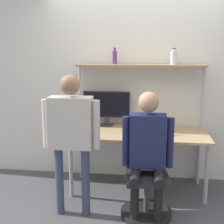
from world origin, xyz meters
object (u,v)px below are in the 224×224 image
office_chair (146,190)px  person_seated (148,145)px  cell_phone (168,136)px  person_standing (71,128)px  bottle_purple (115,57)px  bottle_clear (174,57)px  laptop (145,130)px  monitor (107,106)px

office_chair → person_seated: 0.53m
cell_phone → person_standing: 1.22m
bottle_purple → person_seated: bearing=-63.6°
cell_phone → person_seated: bearing=-113.9°
bottle_clear → person_standing: bearing=-138.8°
laptop → person_seated: (0.04, -0.53, -0.02)m
monitor → bottle_purple: bearing=-20.6°
laptop → bottle_purple: 1.03m
office_chair → person_standing: 1.07m
monitor → office_chair: (0.56, -0.91, -0.75)m
monitor → person_standing: (-0.24, -1.01, -0.05)m
monitor → person_seated: 1.14m
monitor → person_standing: bearing=-103.1°
office_chair → person_seated: person_seated is taller
person_standing → bottle_purple: (0.35, 0.97, 0.71)m
cell_phone → person_standing: bearing=-150.5°
person_seated → bottle_purple: bottle_purple is taller
laptop → bottle_purple: (-0.41, 0.38, 0.86)m
bottle_purple → bottle_clear: 0.76m
person_standing → bottle_purple: bearing=70.1°
laptop → bottle_clear: bottle_clear is taller
person_standing → bottle_purple: size_ratio=7.38×
cell_phone → laptop: bearing=-179.3°
bottle_purple → office_chair: bearing=-62.6°
office_chair → bottle_clear: bottle_clear is taller
laptop → person_seated: bearing=-85.4°
laptop → cell_phone: bearing=0.7°
office_chair → bottle_clear: bearing=70.6°
laptop → bottle_purple: bearing=137.2°
laptop → cell_phone: size_ratio=2.39×
monitor → cell_phone: monitor is taller
cell_phone → person_standing: size_ratio=0.10×
person_seated → bottle_clear: bottle_clear is taller
monitor → laptop: 0.71m
laptop → cell_phone: laptop is taller
office_chair → cell_phone: bearing=63.5°
person_seated → bottle_purple: size_ratio=6.56×
bottle_clear → bottle_purple: bearing=180.0°
laptop → cell_phone: 0.29m
monitor → cell_phone: (0.81, -0.42, -0.27)m
office_chair → laptop: bearing=94.4°
laptop → person_seated: person_seated is taller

